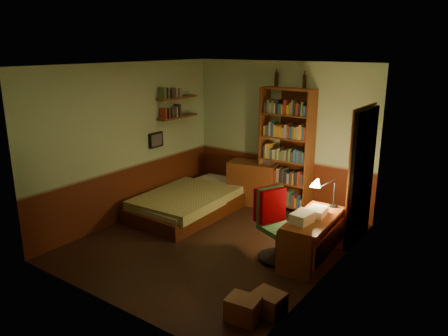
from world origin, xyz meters
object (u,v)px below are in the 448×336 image
Objects in this scene: mini_stereo at (268,160)px; desk_lamp at (335,188)px; bed at (193,194)px; office_chair at (278,231)px; cardboard_box_a at (243,309)px; bookshelf at (286,151)px; cardboard_box_b at (269,303)px; desk at (313,239)px; dresser at (253,183)px.

desk_lamp is (1.68, -1.06, 0.07)m from mini_stereo.
office_chair is at bearing -18.94° from bed.
cardboard_box_a is at bearing -114.02° from desk_lamp.
bookshelf is 3.56m from cardboard_box_a.
office_chair is 1.29m from cardboard_box_b.
desk_lamp is (2.55, 0.06, 0.59)m from bed.
desk_lamp is 2.09m from cardboard_box_b.
desk is (2.49, -0.47, -0.01)m from bed.
mini_stereo is 0.27× the size of office_chair.
mini_stereo reaches higher than dresser.
mini_stereo is at bearing -178.98° from bookshelf.
bed is 6.63× the size of cardboard_box_b.
desk_lamp is 1.03m from office_chair.
cardboard_box_b is (1.74, -2.98, -0.73)m from mini_stereo.
cardboard_box_b is (1.98, -2.85, -0.27)m from dresser.
dresser is 2.26m from office_chair.
desk_lamp is at bearing 87.55° from cardboard_box_a.
cardboard_box_a is (2.46, -2.14, -0.20)m from bed.
desk is at bearing 57.03° from office_chair.
dresser is at bearing -153.63° from mini_stereo.
dresser is 2.63× the size of cardboard_box_b.
cardboard_box_b is at bearing -109.69° from desk_lamp.
bed is 2.58× the size of office_chair.
desk_lamp is 1.65× the size of cardboard_box_a.
mini_stereo is at bearing 16.48° from dresser.
bookshelf is at bearing -7.28° from mini_stereo.
desk is at bearing 88.73° from cardboard_box_a.
cardboard_box_b is at bearing 60.33° from cardboard_box_a.
office_chair is (-0.45, -0.79, -0.49)m from desk_lamp.
dresser is (0.63, 0.99, 0.06)m from bed.
bookshelf is at bearing 114.96° from cardboard_box_b.
cardboard_box_a is 1.02× the size of cardboard_box_b.
desk is 0.80m from desk_lamp.
bed is 2.22m from office_chair.
bookshelf is 1.81× the size of desk.
cardboard_box_b is at bearing -41.92° from office_chair.
desk is 1.68m from cardboard_box_a.
desk_lamp reaches higher than desk.
bed is at bearing 144.47° from cardboard_box_b.
cardboard_box_a is at bearing -52.11° from office_chair.
desk_lamp is (0.06, 0.53, 0.60)m from desk.
bed is 1.81m from bookshelf.
mini_stereo reaches higher than cardboard_box_a.
mini_stereo is 0.68× the size of cardboard_box_a.
desk is 1.38× the size of office_chair.
desk is 3.54× the size of cardboard_box_b.
dresser is 2.20m from desk_lamp.
dresser is at bearing 138.21° from desk.
dresser is 0.53m from mini_stereo.
desk is at bearing -49.12° from dresser.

